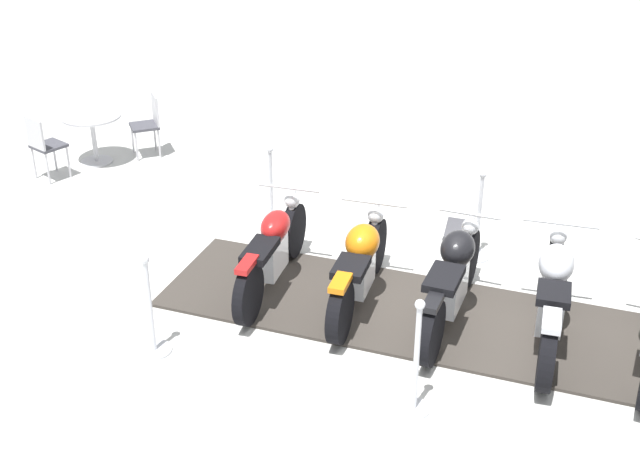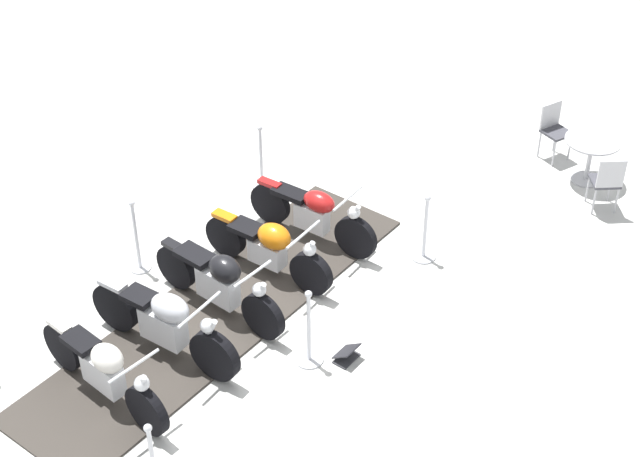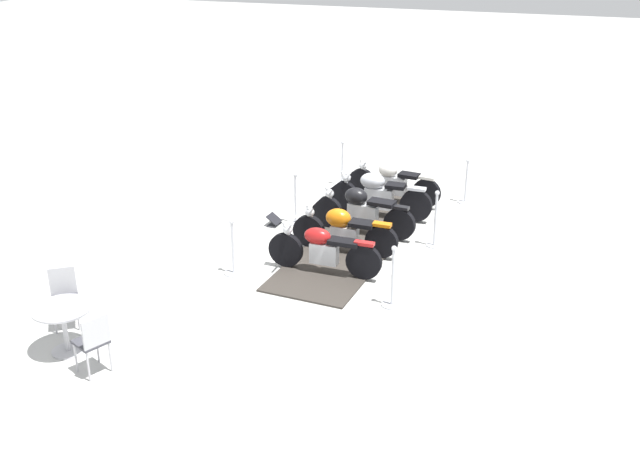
{
  "view_description": "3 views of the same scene",
  "coord_description": "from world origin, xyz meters",
  "views": [
    {
      "loc": [
        7.36,
        0.79,
        4.83
      ],
      "look_at": [
        -0.34,
        -1.49,
        0.71
      ],
      "focal_mm": 47.09,
      "sensor_mm": 36.0,
      "label": 1
    },
    {
      "loc": [
        -6.47,
        7.18,
        8.38
      ],
      "look_at": [
        -0.61,
        -1.45,
        0.72
      ],
      "focal_mm": 54.23,
      "sensor_mm": 36.0,
      "label": 2
    },
    {
      "loc": [
        3.88,
        -13.09,
        5.87
      ],
      "look_at": [
        -0.3,
        -1.67,
        0.74
      ],
      "focal_mm": 41.17,
      "sensor_mm": 36.0,
      "label": 3
    }
  ],
  "objects": [
    {
      "name": "motorcycle_cream",
      "position": [
        0.08,
        1.97,
        0.49
      ],
      "size": [
        2.19,
        0.69,
        0.94
      ],
      "rotation": [
        0.0,
        0.0,
        -3.27
      ],
      "color": "black",
      "rests_on": "display_platform"
    },
    {
      "name": "cafe_chair_across_table",
      "position": [
        -2.03,
        -6.02,
        0.55
      ],
      "size": [
        0.53,
        0.53,
        0.93
      ],
      "rotation": [
        0.0,
        0.0,
        2.73
      ],
      "color": "#B7B7BC",
      "rests_on": "ground_plane"
    },
    {
      "name": "stanchion_left_front",
      "position": [
        1.64,
        2.52,
        0.33
      ],
      "size": [
        0.32,
        0.32,
        1.03
      ],
      "color": "silver",
      "rests_on": "ground_plane"
    },
    {
      "name": "stanchion_left_rear",
      "position": [
        1.33,
        -2.69,
        0.33
      ],
      "size": [
        0.34,
        0.34,
        1.08
      ],
      "color": "silver",
      "rests_on": "ground_plane"
    },
    {
      "name": "display_platform",
      "position": [
        0.0,
        0.0,
        0.02
      ],
      "size": [
        1.94,
        6.22,
        0.03
      ],
      "primitive_type": "cube",
      "rotation": [
        0.0,
        0.0,
        -1.63
      ],
      "color": "#38332D",
      "rests_on": "ground_plane"
    },
    {
      "name": "motorcycle_chrome",
      "position": [
        0.02,
        0.98,
        0.52
      ],
      "size": [
        2.28,
        0.76,
        0.99
      ],
      "rotation": [
        0.0,
        0.0,
        -3.13
      ],
      "color": "black",
      "rests_on": "display_platform"
    },
    {
      "name": "motorcycle_copper",
      "position": [
        -0.09,
        -0.98,
        0.48
      ],
      "size": [
        2.08,
        0.73,
        0.92
      ],
      "rotation": [
        0.0,
        0.0,
        -3.15
      ],
      "color": "black",
      "rests_on": "display_platform"
    },
    {
      "name": "stanchion_right_mid",
      "position": [
        -1.49,
        0.09,
        0.33
      ],
      "size": [
        0.36,
        0.36,
        1.11
      ],
      "color": "silver",
      "rests_on": "ground_plane"
    },
    {
      "name": "stanchion_right_rear",
      "position": [
        -1.64,
        -2.52,
        0.32
      ],
      "size": [
        0.35,
        0.35,
        1.05
      ],
      "color": "silver",
      "rests_on": "ground_plane"
    },
    {
      "name": "motorcycle_black",
      "position": [
        -0.03,
        0.0,
        0.52
      ],
      "size": [
        2.2,
        0.66,
        0.94
      ],
      "rotation": [
        0.0,
        0.0,
        -3.23
      ],
      "color": "black",
      "rests_on": "display_platform"
    },
    {
      "name": "ground_plane",
      "position": [
        0.0,
        0.0,
        0.0
      ],
      "size": [
        80.0,
        80.0,
        0.0
      ],
      "primitive_type": "plane",
      "color": "silver"
    },
    {
      "name": "motorcycle_maroon",
      "position": [
        -0.14,
        -1.96,
        0.49
      ],
      "size": [
        2.12,
        0.71,
        0.94
      ],
      "rotation": [
        0.0,
        0.0,
        -3.14
      ],
      "color": "black",
      "rests_on": "display_platform"
    },
    {
      "name": "cafe_table",
      "position": [
        -2.78,
        -5.69,
        0.56
      ],
      "size": [
        0.86,
        0.86,
        0.73
      ],
      "color": "#B7B7BC",
      "rests_on": "ground_plane"
    },
    {
      "name": "stanchion_left_mid",
      "position": [
        1.49,
        -0.09,
        0.41
      ],
      "size": [
        0.3,
        0.3,
        1.15
      ],
      "color": "silver",
      "rests_on": "ground_plane"
    },
    {
      "name": "info_placard",
      "position": [
        -1.86,
        -0.18,
        0.07
      ],
      "size": [
        0.26,
        0.34,
        0.23
      ],
      "rotation": [
        0.0,
        0.0,
        1.51
      ],
      "color": "#333338",
      "rests_on": "ground_plane"
    },
    {
      "name": "stanchion_right_front",
      "position": [
        -1.33,
        2.69,
        0.35
      ],
      "size": [
        0.33,
        0.33,
        1.1
      ],
      "color": "silver",
      "rests_on": "ground_plane"
    },
    {
      "name": "cafe_chair_near_table",
      "position": [
        -3.29,
        -5.03,
        0.54
      ],
      "size": [
        0.56,
        0.56,
        0.94
      ],
      "rotation": [
        0.0,
        0.0,
        -0.92
      ],
      "color": "#B7B7BC",
      "rests_on": "ground_plane"
    }
  ]
}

